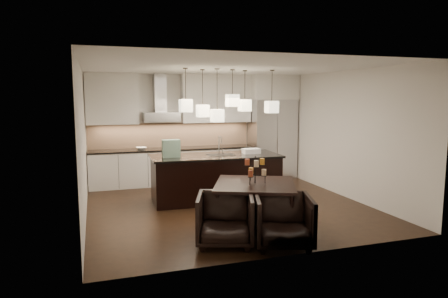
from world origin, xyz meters
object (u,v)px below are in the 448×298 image
object	(u,v)px
armchair_right	(283,221)
armchair_left	(225,219)
refrigerator	(272,139)
dining_table	(255,206)
island_body	(216,178)

from	to	relation	value
armchair_right	armchair_left	bearing A→B (deg)	174.82
refrigerator	dining_table	bearing A→B (deg)	-118.48
island_body	dining_table	xyz separation A→B (m)	(0.08, -2.03, -0.08)
armchair_right	refrigerator	bearing A→B (deg)	85.51
armchair_left	dining_table	bearing A→B (deg)	56.58
dining_table	armchair_right	bearing A→B (deg)	-60.81
refrigerator	armchair_right	bearing A→B (deg)	-112.91
island_body	dining_table	bearing A→B (deg)	-85.57
dining_table	armchair_right	world-z (taller)	dining_table
refrigerator	armchair_left	bearing A→B (deg)	-122.45
refrigerator	dining_table	size ratio (longest dim) A/B	1.64
island_body	armchair_right	xyz separation A→B (m)	(0.17, -2.92, -0.08)
island_body	dining_table	size ratio (longest dim) A/B	2.04
island_body	armchair_right	distance (m)	2.93
island_body	armchair_right	bearing A→B (deg)	-84.54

